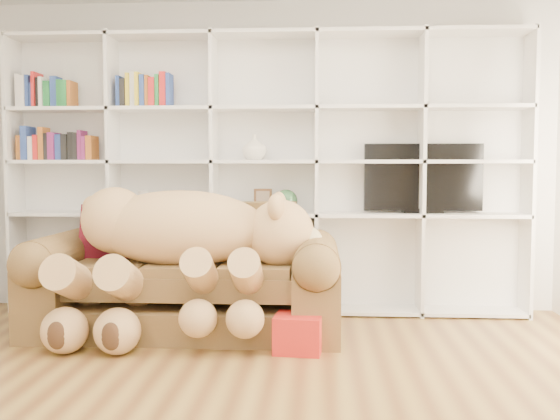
# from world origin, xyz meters

# --- Properties ---
(floor) EXTENTS (5.00, 5.00, 0.00)m
(floor) POSITION_xyz_m (0.00, 0.00, 0.00)
(floor) COLOR brown
(floor) RESTS_ON ground
(wall_back) EXTENTS (5.00, 0.02, 2.70)m
(wall_back) POSITION_xyz_m (0.00, 2.50, 1.35)
(wall_back) COLOR silver
(wall_back) RESTS_ON floor
(bookshelf) EXTENTS (4.43, 0.35, 2.40)m
(bookshelf) POSITION_xyz_m (-0.24, 2.36, 1.31)
(bookshelf) COLOR white
(bookshelf) RESTS_ON floor
(sofa) EXTENTS (2.31, 1.00, 0.97)m
(sofa) POSITION_xyz_m (-0.54, 1.65, 0.37)
(sofa) COLOR brown
(sofa) RESTS_ON floor
(teddy_bear) EXTENTS (1.91, 1.00, 1.11)m
(teddy_bear) POSITION_xyz_m (-0.56, 1.46, 0.70)
(teddy_bear) COLOR tan
(teddy_bear) RESTS_ON sofa
(throw_pillow) EXTENTS (0.46, 0.26, 0.48)m
(throw_pillow) POSITION_xyz_m (-1.19, 1.82, 0.72)
(throw_pillow) COLOR maroon
(throw_pillow) RESTS_ON sofa
(gift_box) EXTENTS (0.34, 0.33, 0.25)m
(gift_box) POSITION_xyz_m (0.32, 1.16, 0.13)
(gift_box) COLOR red
(gift_box) RESTS_ON floor
(tv) EXTENTS (0.99, 0.18, 0.59)m
(tv) POSITION_xyz_m (1.34, 2.35, 1.15)
(tv) COLOR black
(tv) RESTS_ON bookshelf
(picture_frame) EXTENTS (0.16, 0.05, 0.19)m
(picture_frame) POSITION_xyz_m (-0.02, 2.30, 0.97)
(picture_frame) COLOR #52341C
(picture_frame) RESTS_ON bookshelf
(green_vase) EXTENTS (0.20, 0.20, 0.20)m
(green_vase) POSITION_xyz_m (0.18, 2.30, 0.96)
(green_vase) COLOR #2D5834
(green_vase) RESTS_ON bookshelf
(figurine_tall) EXTENTS (0.12, 0.12, 0.18)m
(figurine_tall) POSITION_xyz_m (-1.06, 2.30, 0.96)
(figurine_tall) COLOR silver
(figurine_tall) RESTS_ON bookshelf
(figurine_short) EXTENTS (0.08, 0.08, 0.11)m
(figurine_short) POSITION_xyz_m (-0.73, 2.30, 0.92)
(figurine_short) COLOR silver
(figurine_short) RESTS_ON bookshelf
(snow_globe) EXTENTS (0.09, 0.09, 0.09)m
(snow_globe) POSITION_xyz_m (-0.70, 2.30, 0.92)
(snow_globe) COLOR white
(snow_globe) RESTS_ON bookshelf
(shelf_vase) EXTENTS (0.22, 0.22, 0.22)m
(shelf_vase) POSITION_xyz_m (-0.09, 2.30, 1.42)
(shelf_vase) COLOR white
(shelf_vase) RESTS_ON bookshelf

